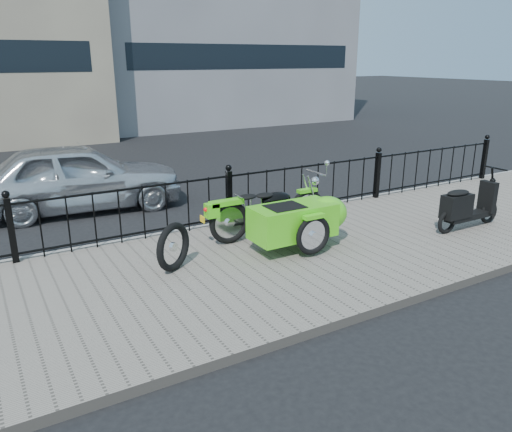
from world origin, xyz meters
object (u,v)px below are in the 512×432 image
motorcycle_sidecar (297,217)px  sedan_car (78,177)px  scooter (466,207)px  spare_tire (173,247)px

motorcycle_sidecar → sedan_car: bearing=120.9°
motorcycle_sidecar → sedan_car: 4.81m
scooter → sedan_car: (-5.42, 4.94, 0.17)m
scooter → spare_tire: bearing=170.1°
spare_tire → scooter: bearing=-9.9°
scooter → spare_tire: scooter is taller
sedan_car → spare_tire: bearing=-168.6°
motorcycle_sidecar → spare_tire: size_ratio=3.29×
motorcycle_sidecar → spare_tire: (-2.04, 0.05, -0.13)m
motorcycle_sidecar → scooter: (2.95, -0.82, -0.08)m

